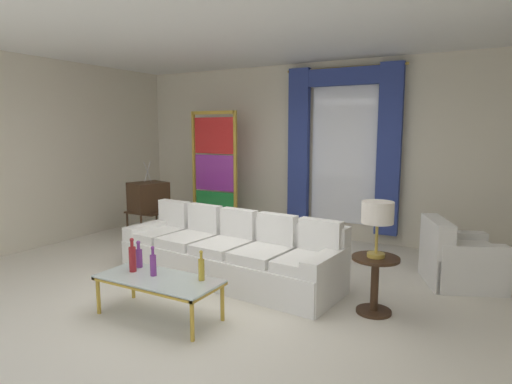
{
  "coord_description": "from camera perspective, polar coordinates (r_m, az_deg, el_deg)",
  "views": [
    {
      "loc": [
        2.73,
        -4.06,
        1.88
      ],
      "look_at": [
        -0.04,
        0.9,
        1.05
      ],
      "focal_mm": 30.31,
      "sensor_mm": 36.0,
      "label": 1
    }
  ],
  "objects": [
    {
      "name": "wall_rear",
      "position": [
        7.64,
        8.27,
        5.36
      ],
      "size": [
        8.0,
        0.12,
        3.0
      ],
      "primitive_type": "cube",
      "color": "beige",
      "rests_on": "ground"
    },
    {
      "name": "stained_glass_divider",
      "position": [
        7.83,
        -5.53,
        2.23
      ],
      "size": [
        0.95,
        0.05,
        2.2
      ],
      "color": "gold",
      "rests_on": "ground"
    },
    {
      "name": "bottle_ruby_flask",
      "position": [
        4.71,
        -15.99,
        -8.34
      ],
      "size": [
        0.07,
        0.07,
        0.36
      ],
      "color": "maroon",
      "rests_on": "coffee_table"
    },
    {
      "name": "coffee_table",
      "position": [
        4.51,
        -12.73,
        -11.44
      ],
      "size": [
        1.28,
        0.56,
        0.41
      ],
      "color": "silver",
      "rests_on": "ground"
    },
    {
      "name": "bottle_blue_decanter",
      "position": [
        4.53,
        -13.42,
        -9.2
      ],
      "size": [
        0.06,
        0.06,
        0.31
      ],
      "color": "#753384",
      "rests_on": "coffee_table"
    },
    {
      "name": "peacock_figurine",
      "position": [
        7.39,
        -3.76,
        -4.71
      ],
      "size": [
        0.44,
        0.6,
        0.5
      ],
      "color": "beige",
      "rests_on": "ground"
    },
    {
      "name": "armchair_white",
      "position": [
        5.86,
        24.99,
        -8.26
      ],
      "size": [
        1.06,
        1.05,
        0.8
      ],
      "color": "white",
      "rests_on": "ground"
    },
    {
      "name": "table_lamp_brass",
      "position": [
        4.49,
        15.74,
        -2.94
      ],
      "size": [
        0.32,
        0.32,
        0.57
      ],
      "color": "#B29338",
      "rests_on": "round_side_table"
    },
    {
      "name": "ground_plane",
      "position": [
        5.24,
        -4.49,
        -12.73
      ],
      "size": [
        16.0,
        16.0,
        0.0
      ],
      "primitive_type": "plane",
      "color": "silver"
    },
    {
      "name": "ceiling_slab",
      "position": [
        5.69,
        -0.1,
        19.86
      ],
      "size": [
        8.0,
        7.6,
        0.04
      ],
      "primitive_type": "cube",
      "color": "white"
    },
    {
      "name": "bottle_amber_squat",
      "position": [
        4.84,
        -15.21,
        -8.24
      ],
      "size": [
        0.08,
        0.08,
        0.29
      ],
      "color": "#753384",
      "rests_on": "coffee_table"
    },
    {
      "name": "couch_white_long",
      "position": [
        5.55,
        -3.3,
        -8.17
      ],
      "size": [
        2.98,
        1.17,
        0.86
      ],
      "color": "white",
      "rests_on": "ground"
    },
    {
      "name": "round_side_table",
      "position": [
        4.66,
        15.41,
        -11.08
      ],
      "size": [
        0.48,
        0.48,
        0.59
      ],
      "color": "#382314",
      "rests_on": "ground"
    },
    {
      "name": "wall_left",
      "position": [
        7.92,
        -24.72,
        4.79
      ],
      "size": [
        0.12,
        7.0,
        3.0
      ],
      "primitive_type": "cube",
      "color": "beige",
      "rests_on": "ground"
    },
    {
      "name": "bottle_crystal_tall",
      "position": [
        4.32,
        -7.22,
        -9.95
      ],
      "size": [
        0.06,
        0.06,
        0.3
      ],
      "color": "gold",
      "rests_on": "coffee_table"
    },
    {
      "name": "vintage_tv",
      "position": [
        7.5,
        -14.02,
        -0.79
      ],
      "size": [
        0.66,
        0.71,
        1.35
      ],
      "color": "#382314",
      "rests_on": "ground"
    },
    {
      "name": "curtained_window",
      "position": [
        7.32,
        11.3,
        7.05
      ],
      "size": [
        2.0,
        0.17,
        2.7
      ],
      "color": "white",
      "rests_on": "ground"
    }
  ]
}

